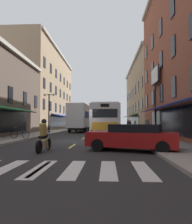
{
  "coord_description": "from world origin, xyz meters",
  "views": [
    {
      "loc": [
        2.16,
        -16.92,
        1.5
      ],
      "look_at": [
        1.11,
        3.8,
        2.45
      ],
      "focal_mm": 34.63,
      "sensor_mm": 36.0,
      "label": 1
    }
  ],
  "objects": [
    {
      "name": "transit_bus",
      "position": [
        2.1,
        6.62,
        1.69
      ],
      "size": [
        2.8,
        11.93,
        3.21
      ],
      "color": "silver",
      "rests_on": "ground"
    },
    {
      "name": "motorcycle_rider",
      "position": [
        -1.06,
        -6.05,
        0.71
      ],
      "size": [
        0.62,
        2.07,
        1.66
      ],
      "color": "black",
      "rests_on": "ground"
    },
    {
      "name": "sidewalk_right",
      "position": [
        5.9,
        0.0,
        0.07
      ],
      "size": [
        3.0,
        80.0,
        0.14
      ],
      "primitive_type": "cube",
      "color": "gray",
      "rests_on": "ground"
    },
    {
      "name": "sedan_near",
      "position": [
        3.5,
        -5.61,
        0.72
      ],
      "size": [
        4.91,
        3.2,
        1.38
      ],
      "color": "maroon",
      "rests_on": "ground"
    },
    {
      "name": "street_lamp_twin",
      "position": [
        -4.92,
        9.06,
        2.84
      ],
      "size": [
        1.42,
        0.32,
        4.85
      ],
      "color": "black",
      "rests_on": "sidewalk_left"
    },
    {
      "name": "sidewalk_left",
      "position": [
        -5.9,
        0.0,
        0.07
      ],
      "size": [
        3.0,
        80.0,
        0.14
      ],
      "primitive_type": "cube",
      "color": "gray",
      "rests_on": "ground"
    },
    {
      "name": "pedestrian_mid",
      "position": [
        5.59,
        1.74,
        1.04
      ],
      "size": [
        0.36,
        0.36,
        1.75
      ],
      "rotation": [
        0.0,
        0.0,
        3.94
      ],
      "color": "maroon",
      "rests_on": "sidewalk_right"
    },
    {
      "name": "crosswalk_near",
      "position": [
        0.0,
        -10.0,
        0.0
      ],
      "size": [
        7.1,
        2.8,
        0.01
      ],
      "color": "silver",
      "rests_on": "ground"
    },
    {
      "name": "lane_centre_dashes",
      "position": [
        0.0,
        -0.25,
        0.0
      ],
      "size": [
        0.14,
        73.9,
        0.01
      ],
      "color": "#DBCC4C",
      "rests_on": "ground"
    },
    {
      "name": "pedestrian_rear",
      "position": [
        5.06,
        10.68,
        0.97
      ],
      "size": [
        0.36,
        0.36,
        1.62
      ],
      "rotation": [
        0.0,
        0.0,
        1.3
      ],
      "color": "black",
      "rests_on": "sidewalk_right"
    },
    {
      "name": "ground_plane",
      "position": [
        0.0,
        0.0,
        -0.05
      ],
      "size": [
        34.8,
        80.0,
        0.1
      ],
      "primitive_type": "cube",
      "color": "#28282B"
    },
    {
      "name": "pedestrian_near",
      "position": [
        6.42,
        15.94,
        1.02
      ],
      "size": [
        0.36,
        0.52,
        1.66
      ],
      "rotation": [
        0.0,
        0.0,
        2.98
      ],
      "color": "maroon",
      "rests_on": "sidewalk_right"
    },
    {
      "name": "box_truck",
      "position": [
        -1.86,
        14.61,
        2.08
      ],
      "size": [
        2.74,
        8.11,
        4.0
      ],
      "color": "black",
      "rests_on": "ground"
    },
    {
      "name": "sedan_mid",
      "position": [
        -1.8,
        23.05,
        0.73
      ],
      "size": [
        2.06,
        4.66,
        1.43
      ],
      "color": "silver",
      "rests_on": "ground"
    },
    {
      "name": "billboard_sign",
      "position": [
        7.05,
        5.06,
        5.44
      ],
      "size": [
        0.4,
        3.01,
        6.9
      ],
      "color": "black",
      "rests_on": "sidewalk_right"
    },
    {
      "name": "bicycle_near",
      "position": [
        -5.05,
        0.66,
        0.5
      ],
      "size": [
        1.71,
        0.48,
        0.91
      ],
      "color": "black",
      "rests_on": "sidewalk_left"
    },
    {
      "name": "pedestrian_far",
      "position": [
        5.02,
        12.46,
        1.05
      ],
      "size": [
        0.36,
        0.36,
        1.75
      ],
      "rotation": [
        0.0,
        0.0,
        3.05
      ],
      "color": "#4C4C51",
      "rests_on": "sidewalk_right"
    }
  ]
}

